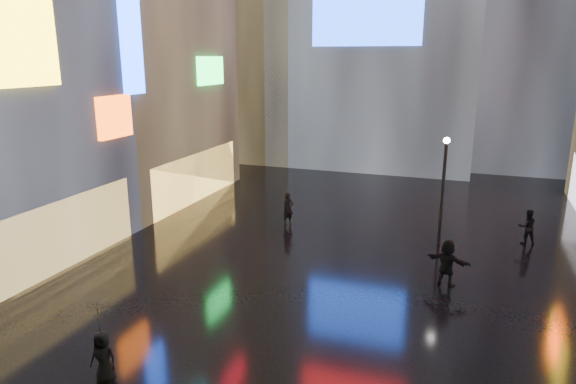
% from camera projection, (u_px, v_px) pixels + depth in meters
% --- Properties ---
extents(ground, '(140.00, 140.00, 0.00)m').
position_uv_depth(ground, '(348.00, 256.00, 23.32)').
color(ground, black).
rests_on(ground, ground).
extents(building_left_far, '(10.28, 12.00, 22.00)m').
position_uv_depth(building_left_far, '(119.00, 19.00, 31.20)').
color(building_left_far, black).
rests_on(building_left_far, ground).
extents(tower_flank_left, '(10.00, 10.00, 26.00)m').
position_uv_depth(tower_flank_left, '(254.00, 6.00, 44.58)').
color(tower_flank_left, black).
rests_on(tower_flank_left, ground).
extents(lamp_far, '(0.30, 0.30, 5.20)m').
position_uv_depth(lamp_far, '(443.00, 185.00, 24.02)').
color(lamp_far, black).
rests_on(lamp_far, ground).
extents(pedestrian_4, '(0.81, 0.58, 1.55)m').
position_uv_depth(pedestrian_4, '(103.00, 357.00, 14.10)').
color(pedestrian_4, black).
rests_on(pedestrian_4, ground).
extents(pedestrian_5, '(1.83, 1.04, 1.89)m').
position_uv_depth(pedestrian_5, '(447.00, 263.00, 20.09)').
color(pedestrian_5, black).
rests_on(pedestrian_5, ground).
extents(pedestrian_6, '(0.73, 0.76, 1.76)m').
position_uv_depth(pedestrian_6, '(288.00, 209.00, 27.42)').
color(pedestrian_6, black).
rests_on(pedestrian_6, ground).
extents(pedestrian_7, '(0.97, 0.84, 1.71)m').
position_uv_depth(pedestrian_7, '(527.00, 227.00, 24.62)').
color(pedestrian_7, black).
rests_on(pedestrian_7, ground).
extents(umbrella_2, '(1.32, 1.32, 0.91)m').
position_uv_depth(umbrella_2, '(99.00, 317.00, 13.78)').
color(umbrella_2, black).
rests_on(umbrella_2, pedestrian_4).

